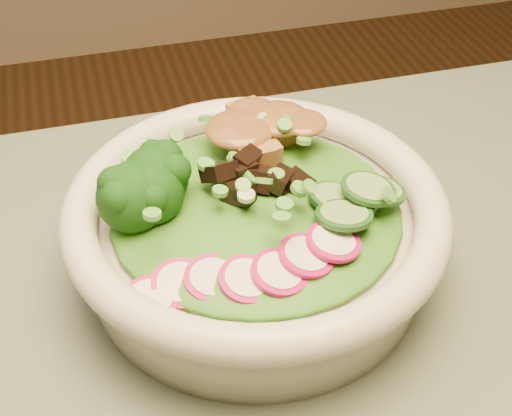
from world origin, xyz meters
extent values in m
cylinder|color=black|center=(0.55, 0.35, 0.36)|extent=(0.06, 0.06, 0.72)
cylinder|color=silver|center=(0.21, 0.17, 0.78)|extent=(0.23, 0.23, 0.05)
torus|color=silver|center=(0.21, 0.17, 0.81)|extent=(0.26, 0.26, 0.03)
ellipsoid|color=#256B16|center=(0.21, 0.17, 0.81)|extent=(0.20, 0.20, 0.02)
ellipsoid|color=brown|center=(0.23, 0.23, 0.83)|extent=(0.07, 0.05, 0.02)
camera|label=1|loc=(0.11, -0.18, 1.11)|focal=50.00mm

